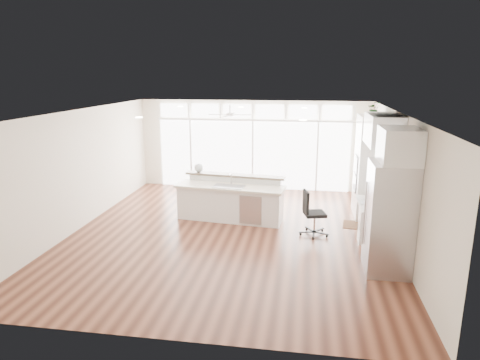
# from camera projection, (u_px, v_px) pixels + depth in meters

# --- Properties ---
(floor) EXTENTS (7.00, 8.00, 0.02)m
(floor) POSITION_uv_depth(u_px,v_px,m) (230.00, 234.00, 9.57)
(floor) COLOR #452015
(floor) RESTS_ON ground
(ceiling) EXTENTS (7.00, 8.00, 0.02)m
(ceiling) POSITION_uv_depth(u_px,v_px,m) (230.00, 112.00, 8.91)
(ceiling) COLOR white
(ceiling) RESTS_ON wall_back
(wall_back) EXTENTS (7.00, 0.04, 2.70)m
(wall_back) POSITION_uv_depth(u_px,v_px,m) (253.00, 145.00, 13.07)
(wall_back) COLOR silver
(wall_back) RESTS_ON floor
(wall_front) EXTENTS (7.00, 0.04, 2.70)m
(wall_front) POSITION_uv_depth(u_px,v_px,m) (174.00, 247.00, 5.41)
(wall_front) COLOR silver
(wall_front) RESTS_ON floor
(wall_left) EXTENTS (0.04, 8.00, 2.70)m
(wall_left) POSITION_uv_depth(u_px,v_px,m) (79.00, 169.00, 9.76)
(wall_left) COLOR silver
(wall_left) RESTS_ON floor
(wall_right) EXTENTS (0.04, 8.00, 2.70)m
(wall_right) POSITION_uv_depth(u_px,v_px,m) (399.00, 181.00, 8.72)
(wall_right) COLOR silver
(wall_right) RESTS_ON floor
(glass_wall) EXTENTS (5.80, 0.06, 2.08)m
(glass_wall) POSITION_uv_depth(u_px,v_px,m) (253.00, 155.00, 13.09)
(glass_wall) COLOR white
(glass_wall) RESTS_ON wall_back
(transom_row) EXTENTS (5.90, 0.06, 0.40)m
(transom_row) POSITION_uv_depth(u_px,v_px,m) (253.00, 111.00, 12.76)
(transom_row) COLOR white
(transom_row) RESTS_ON wall_back
(desk_window) EXTENTS (0.04, 0.85, 0.85)m
(desk_window) POSITION_uv_depth(u_px,v_px,m) (395.00, 168.00, 8.96)
(desk_window) COLOR white
(desk_window) RESTS_ON wall_right
(ceiling_fan) EXTENTS (1.16, 1.16, 0.32)m
(ceiling_fan) POSITION_uv_depth(u_px,v_px,m) (230.00, 111.00, 11.72)
(ceiling_fan) COLOR silver
(ceiling_fan) RESTS_ON ceiling
(recessed_lights) EXTENTS (3.40, 3.00, 0.02)m
(recessed_lights) POSITION_uv_depth(u_px,v_px,m) (231.00, 112.00, 9.11)
(recessed_lights) COLOR silver
(recessed_lights) RESTS_ON ceiling
(oven_cabinet) EXTENTS (0.64, 1.20, 2.50)m
(oven_cabinet) POSITION_uv_depth(u_px,v_px,m) (370.00, 167.00, 10.52)
(oven_cabinet) COLOR white
(oven_cabinet) RESTS_ON floor
(desk_nook) EXTENTS (0.72, 1.30, 0.76)m
(desk_nook) POSITION_uv_depth(u_px,v_px,m) (374.00, 220.00, 9.30)
(desk_nook) COLOR white
(desk_nook) RESTS_ON floor
(upper_cabinets) EXTENTS (0.64, 1.30, 0.64)m
(upper_cabinets) POSITION_uv_depth(u_px,v_px,m) (384.00, 130.00, 8.81)
(upper_cabinets) COLOR white
(upper_cabinets) RESTS_ON wall_right
(refrigerator) EXTENTS (0.76, 0.90, 2.00)m
(refrigerator) POSITION_uv_depth(u_px,v_px,m) (389.00, 218.00, 7.57)
(refrigerator) COLOR #B0B0B5
(refrigerator) RESTS_ON floor
(fridge_cabinet) EXTENTS (0.64, 0.90, 0.60)m
(fridge_cabinet) POSITION_uv_depth(u_px,v_px,m) (400.00, 145.00, 7.24)
(fridge_cabinet) COLOR white
(fridge_cabinet) RESTS_ON wall_right
(framed_photos) EXTENTS (0.06, 0.22, 0.80)m
(framed_photos) POSITION_uv_depth(u_px,v_px,m) (389.00, 169.00, 9.59)
(framed_photos) COLOR black
(framed_photos) RESTS_ON wall_right
(kitchen_island) EXTENTS (2.73, 1.29, 1.04)m
(kitchen_island) POSITION_uv_depth(u_px,v_px,m) (230.00, 199.00, 10.36)
(kitchen_island) COLOR white
(kitchen_island) RESTS_ON floor
(rug) EXTENTS (0.89, 0.69, 0.01)m
(rug) POSITION_uv_depth(u_px,v_px,m) (361.00, 225.00, 10.06)
(rug) COLOR #341D10
(rug) RESTS_ON floor
(office_chair) EXTENTS (0.63, 0.60, 1.01)m
(office_chair) POSITION_uv_depth(u_px,v_px,m) (315.00, 213.00, 9.36)
(office_chair) COLOR black
(office_chair) RESTS_ON floor
(fishbowl) EXTENTS (0.25, 0.25, 0.23)m
(fishbowl) POSITION_uv_depth(u_px,v_px,m) (199.00, 168.00, 10.82)
(fishbowl) COLOR silver
(fishbowl) RESTS_ON kitchen_island
(monitor) EXTENTS (0.08, 0.45, 0.37)m
(monitor) POSITION_uv_depth(u_px,v_px,m) (372.00, 195.00, 9.17)
(monitor) COLOR black
(monitor) RESTS_ON desk_nook
(keyboard) EXTENTS (0.14, 0.32, 0.02)m
(keyboard) POSITION_uv_depth(u_px,v_px,m) (364.00, 203.00, 9.24)
(keyboard) COLOR white
(keyboard) RESTS_ON desk_nook
(potted_plant) EXTENTS (0.31, 0.35, 0.26)m
(potted_plant) POSITION_uv_depth(u_px,v_px,m) (374.00, 110.00, 10.18)
(potted_plant) COLOR #235324
(potted_plant) RESTS_ON oven_cabinet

